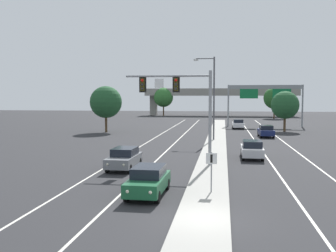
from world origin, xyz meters
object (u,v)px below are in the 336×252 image
object	(u,v)px
overhead_signal_mast	(183,97)
car_oncoming_grey	(124,158)
tree_far_left_c	(163,97)
car_receding_navy	(266,131)
car_receding_white	(238,124)
median_sign_post	(211,166)
tree_far_left_a	(106,102)
car_receding_silver	(252,149)
highway_sign_gantry	(265,92)
street_lamp_median	(212,93)
car_oncoming_green	(148,180)
tree_far_right_a	(285,105)
tree_far_right_b	(274,98)

from	to	relation	value
overhead_signal_mast	car_oncoming_grey	xyz separation A→B (m)	(-4.15, -1.95, -4.48)
overhead_signal_mast	tree_far_left_c	xyz separation A→B (m)	(-13.72, 80.08, -0.13)
car_receding_navy	car_receding_white	bearing A→B (deg)	103.14
median_sign_post	tree_far_left_c	distance (m)	90.34
car_receding_navy	tree_far_left_a	size ratio (longest dim) A/B	0.65
car_receding_silver	highway_sign_gantry	bearing A→B (deg)	82.68
car_oncoming_grey	tree_far_left_a	size ratio (longest dim) A/B	0.65
car_receding_white	tree_far_left_c	distance (m)	47.41
street_lamp_median	car_oncoming_green	distance (m)	27.88
tree_far_right_a	tree_far_left_a	xyz separation A→B (m)	(-26.96, -5.34, 0.48)
car_receding_white	highway_sign_gantry	xyz separation A→B (m)	(4.89, 5.37, 5.34)
car_receding_navy	highway_sign_gantry	world-z (taller)	highway_sign_gantry
street_lamp_median	tree_far_left_c	world-z (taller)	street_lamp_median
car_receding_navy	tree_far_left_c	distance (m)	61.11
tree_far_right_a	tree_far_left_c	bearing A→B (deg)	118.99
car_receding_white	highway_sign_gantry	world-z (taller)	highway_sign_gantry
street_lamp_median	car_oncoming_grey	world-z (taller)	street_lamp_median
tree_far_right_b	car_oncoming_green	bearing A→B (deg)	-101.68
median_sign_post	highway_sign_gantry	distance (m)	51.90
tree_far_right_b	tree_far_left_c	size ratio (longest dim) A/B	0.97
overhead_signal_mast	highway_sign_gantry	distance (m)	43.63
median_sign_post	tree_far_right_b	world-z (taller)	tree_far_right_b
median_sign_post	car_receding_silver	distance (m)	13.69
car_receding_navy	tree_far_left_a	bearing A→B (deg)	170.20
tree_far_right_a	tree_far_left_c	world-z (taller)	tree_far_left_c
car_oncoming_green	tree_far_right_a	xyz separation A→B (m)	(13.41, 42.10, 3.25)
car_oncoming_green	car_receding_navy	bearing A→B (deg)	73.61
car_receding_silver	car_receding_white	xyz separation A→B (m)	(-0.04, 32.40, 0.00)
car_oncoming_grey	tree_far_left_a	world-z (taller)	tree_far_left_a
car_receding_navy	car_receding_white	size ratio (longest dim) A/B	1.00
median_sign_post	car_receding_silver	xyz separation A→B (m)	(3.11, 13.32, -0.77)
street_lamp_median	highway_sign_gantry	distance (m)	25.91
car_oncoming_green	car_receding_navy	size ratio (longest dim) A/B	1.00
car_receding_navy	highway_sign_gantry	distance (m)	19.76
car_receding_white	tree_far_right_a	bearing A→B (deg)	-31.38
car_receding_silver	tree_far_right_a	bearing A→B (deg)	76.21
street_lamp_median	car_oncoming_grey	size ratio (longest dim) A/B	2.22
highway_sign_gantry	car_oncoming_grey	bearing A→B (deg)	-108.23
overhead_signal_mast	car_oncoming_grey	size ratio (longest dim) A/B	1.60
car_oncoming_green	car_receding_silver	xyz separation A→B (m)	(6.50, 13.94, 0.00)
overhead_signal_mast	tree_far_right_b	distance (m)	71.65
car_oncoming_grey	car_receding_navy	distance (m)	28.43
car_oncoming_grey	tree_far_left_c	size ratio (longest dim) A/B	0.57
car_oncoming_green	tree_far_right_a	distance (m)	44.30
tree_far_left_a	tree_far_left_c	size ratio (longest dim) A/B	0.88
car_receding_silver	tree_far_left_a	distance (m)	30.60
median_sign_post	tree_far_right_b	distance (m)	79.82
street_lamp_median	median_sign_post	bearing A→B (deg)	-88.35
overhead_signal_mast	tree_far_left_a	bearing A→B (deg)	117.82
median_sign_post	tree_far_right_a	xyz separation A→B (m)	(10.02, 41.48, 2.48)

